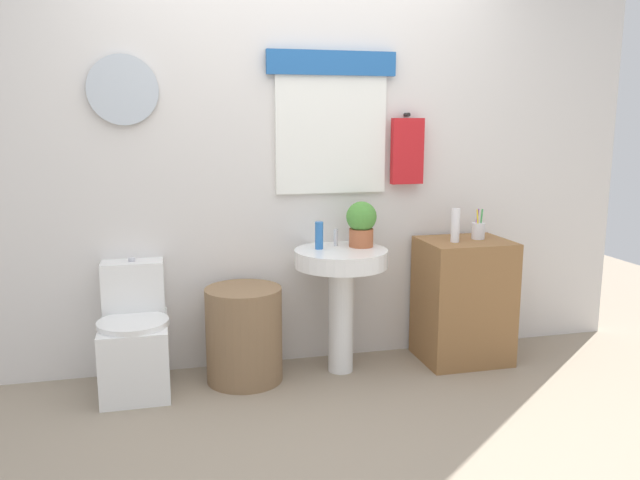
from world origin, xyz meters
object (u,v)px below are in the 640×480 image
laundry_hamper (244,334)px  toothbrush_cup (478,230)px  potted_plant (361,222)px  lotion_bottle (455,225)px  soap_bottle (319,235)px  pedestal_sink (341,278)px  toilet (135,341)px  wooden_cabinet (463,300)px

laundry_hamper → toothbrush_cup: 1.55m
potted_plant → lotion_bottle: size_ratio=1.33×
potted_plant → lotion_bottle: (0.56, -0.10, -0.02)m
soap_bottle → laundry_hamper: bearing=-173.7°
pedestal_sink → lotion_bottle: lotion_bottle is taller
pedestal_sink → lotion_bottle: (0.70, -0.04, 0.29)m
laundry_hamper → lotion_bottle: bearing=-1.8°
toilet → lotion_bottle: bearing=-2.2°
laundry_hamper → toothbrush_cup: size_ratio=2.96×
laundry_hamper → pedestal_sink: 0.65m
toilet → pedestal_sink: pedestal_sink is taller
potted_plant → wooden_cabinet: bearing=-5.3°
wooden_cabinet → potted_plant: (-0.65, 0.06, 0.51)m
toilet → laundry_hamper: toilet is taller
lotion_bottle → laundry_hamper: bearing=178.2°
wooden_cabinet → potted_plant: size_ratio=2.82×
laundry_hamper → lotion_bottle: size_ratio=2.71×
toilet → toothbrush_cup: toothbrush_cup is taller
pedestal_sink → laundry_hamper: bearing=180.0°
toothbrush_cup → potted_plant: bearing=176.9°
laundry_hamper → wooden_cabinet: bearing=0.0°
pedestal_sink → soap_bottle: size_ratio=4.61×
pedestal_sink → wooden_cabinet: size_ratio=0.97×
laundry_hamper → toothbrush_cup: (1.46, 0.02, 0.54)m
toilet → potted_plant: 1.45m
wooden_cabinet → soap_bottle: soap_bottle is taller
laundry_hamper → toothbrush_cup: bearing=0.8°
toilet → potted_plant: size_ratio=2.66×
soap_bottle → toothbrush_cup: size_ratio=0.87×
pedestal_sink → soap_bottle: 0.28m
wooden_cabinet → lotion_bottle: size_ratio=3.76×
toilet → soap_bottle: size_ratio=4.47×
laundry_hamper → toothbrush_cup: toothbrush_cup is taller
toilet → soap_bottle: soap_bottle is taller
toilet → lotion_bottle: size_ratio=3.55×
potted_plant → toothbrush_cup: 0.75m
lotion_bottle → toothbrush_cup: lotion_bottle is taller
wooden_cabinet → toothbrush_cup: toothbrush_cup is taller
wooden_cabinet → soap_bottle: 1.01m
pedestal_sink → toothbrush_cup: 0.91m
pedestal_sink → toothbrush_cup: size_ratio=4.01×
wooden_cabinet → soap_bottle: size_ratio=4.74×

